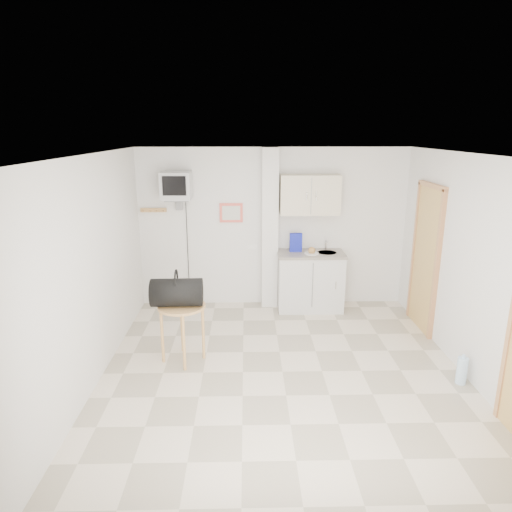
{
  "coord_description": "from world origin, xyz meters",
  "views": [
    {
      "loc": [
        -0.42,
        -4.8,
        2.75
      ],
      "look_at": [
        -0.3,
        0.6,
        1.25
      ],
      "focal_mm": 32.0,
      "sensor_mm": 36.0,
      "label": 1
    }
  ],
  "objects_px": {
    "crt_television": "(176,186)",
    "round_table": "(182,314)",
    "duffel_bag": "(177,292)",
    "water_bottle": "(462,370)"
  },
  "relations": [
    {
      "from": "crt_television",
      "to": "round_table",
      "type": "distance_m",
      "value": 2.17
    },
    {
      "from": "round_table",
      "to": "duffel_bag",
      "type": "bearing_deg",
      "value": -157.48
    },
    {
      "from": "duffel_bag",
      "to": "water_bottle",
      "type": "bearing_deg",
      "value": -11.69
    },
    {
      "from": "crt_television",
      "to": "duffel_bag",
      "type": "bearing_deg",
      "value": -83.17
    },
    {
      "from": "crt_television",
      "to": "duffel_bag",
      "type": "relative_size",
      "value": 3.51
    },
    {
      "from": "round_table",
      "to": "duffel_bag",
      "type": "relative_size",
      "value": 1.19
    },
    {
      "from": "round_table",
      "to": "duffel_bag",
      "type": "distance_m",
      "value": 0.29
    },
    {
      "from": "duffel_bag",
      "to": "water_bottle",
      "type": "relative_size",
      "value": 1.75
    },
    {
      "from": "duffel_bag",
      "to": "water_bottle",
      "type": "distance_m",
      "value": 3.36
    },
    {
      "from": "crt_television",
      "to": "water_bottle",
      "type": "distance_m",
      "value": 4.5
    }
  ]
}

